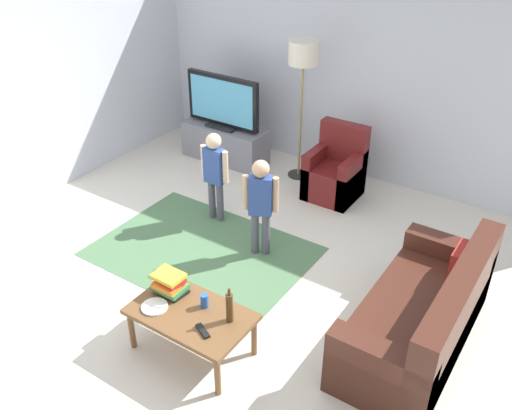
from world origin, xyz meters
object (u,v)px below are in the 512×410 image
at_px(couch, 425,320).
at_px(child_center, 261,199).
at_px(floor_lamp, 303,60).
at_px(tv_remote, 203,331).
at_px(book_stack, 170,283).
at_px(coffee_table, 191,317).
at_px(child_near_tv, 215,169).
at_px(soda_can, 204,301).
at_px(armchair, 336,173).
at_px(bottle, 230,307).
at_px(tv, 223,102).
at_px(plate, 155,307).
at_px(tv_stand, 225,143).

relative_size(couch, child_center, 1.65).
bearing_deg(child_center, floor_lamp, 107.19).
relative_size(floor_lamp, tv_remote, 10.47).
xyz_separation_m(child_center, tv_remote, (0.52, -1.61, -0.22)).
bearing_deg(book_stack, coffee_table, -18.70).
xyz_separation_m(child_near_tv, soda_can, (1.14, -1.65, -0.17)).
height_order(armchair, bottle, armchair).
relative_size(tv, couch, 0.61).
xyz_separation_m(armchair, plate, (-0.07, -3.15, 0.13)).
relative_size(child_near_tv, plate, 4.88).
height_order(coffee_table, tv_remote, tv_remote).
bearing_deg(bottle, soda_can, 175.76).
xyz_separation_m(tv, plate, (1.65, -3.17, -0.42)).
distance_m(bottle, plate, 0.65).
xyz_separation_m(couch, tv_remote, (-1.36, -1.24, 0.14)).
height_order(child_near_tv, plate, child_near_tv).
height_order(bottle, plate, bottle).
bearing_deg(floor_lamp, child_center, -72.81).
bearing_deg(bottle, tv, 127.31).
distance_m(tv_stand, child_near_tv, 1.60).
bearing_deg(armchair, tv_remote, -82.26).
bearing_deg(child_near_tv, coffee_table, -58.24).
height_order(couch, child_center, child_center).
distance_m(tv, soda_can, 3.56).
bearing_deg(couch, child_near_tv, 166.42).
relative_size(tv_stand, plate, 5.45).
bearing_deg(floor_lamp, plate, -80.51).
bearing_deg(book_stack, armchair, 88.15).
xyz_separation_m(tv_stand, book_stack, (1.63, -2.97, 0.27)).
relative_size(floor_lamp, child_near_tv, 1.66).
relative_size(coffee_table, plate, 4.55).
xyz_separation_m(tv_stand, coffee_table, (1.93, -3.07, 0.13)).
height_order(tv_remote, plate, plate).
height_order(coffee_table, soda_can, soda_can).
xyz_separation_m(child_center, book_stack, (-0.00, -1.38, -0.14)).
bearing_deg(child_near_tv, child_center, -19.51).
distance_m(armchair, tv_remote, 3.19).
height_order(tv, tv_remote, tv).
bearing_deg(plate, tv, 117.48).
xyz_separation_m(couch, bottle, (-1.26, -1.02, 0.27)).
relative_size(coffee_table, tv_remote, 5.88).
xyz_separation_m(armchair, floor_lamp, (-0.63, 0.19, 1.25)).
bearing_deg(soda_can, couch, 33.17).
bearing_deg(child_center, tv_remote, -72.03).
xyz_separation_m(couch, child_near_tv, (-2.67, 0.65, 0.36)).
bearing_deg(tv, plate, -62.52).
distance_m(floor_lamp, bottle, 3.48).
height_order(bottle, tv_remote, bottle).
distance_m(tv, child_near_tv, 1.55).
height_order(floor_lamp, child_near_tv, floor_lamp).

